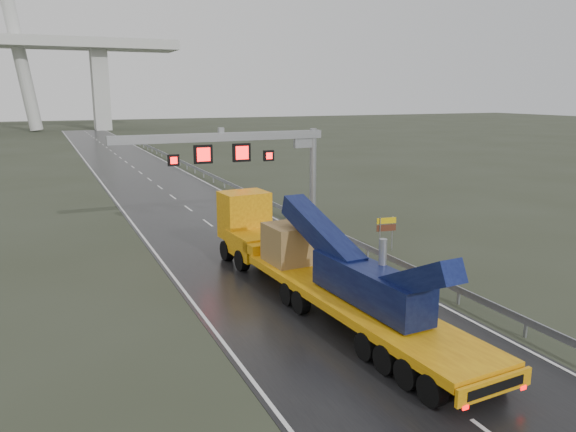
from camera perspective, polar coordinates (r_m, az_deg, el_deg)
name	(u,v)px	position (r m, az deg, el deg)	size (l,w,h in m)	color
ground	(357,335)	(23.69, 6.99, -11.86)	(400.00, 400.00, 0.00)	#2D3223
road	(160,187)	(60.30, -12.87, 2.85)	(11.00, 200.00, 0.02)	black
guardrail	(247,192)	(52.24, -4.15, 2.46)	(0.20, 140.00, 1.40)	gray
sign_gantry	(251,153)	(39.02, -3.78, 6.37)	(14.90, 1.20, 7.42)	silver
heavy_haul_truck	(304,258)	(27.36, 1.64, -4.25)	(4.26, 20.60, 4.80)	#FFB60E
exit_sign_pair	(386,227)	(35.33, 9.95, -1.15)	(1.27, 0.24, 2.19)	gray
striped_barrier	(320,225)	(39.48, 3.23, -0.94)	(0.71, 0.38, 1.20)	red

